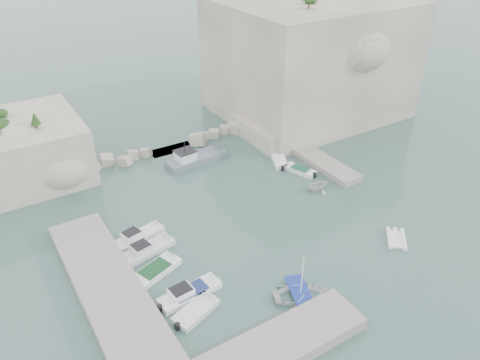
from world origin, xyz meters
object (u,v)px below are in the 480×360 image
motorboat_c (155,273)px  tender_east_c (279,162)px  tender_east_a (317,190)px  work_boat (196,162)px  motorboat_e (196,313)px  tender_east_d (275,148)px  motorboat_b (149,252)px  tender_east_b (300,172)px  motorboat_a (139,239)px  inflatable_dinghy (396,240)px  rowboat (300,297)px  motorboat_d (190,296)px

motorboat_c → tender_east_c: (22.00, 11.10, 0.00)m
tender_east_a → work_boat: (-8.86, 13.53, 0.00)m
motorboat_e → work_boat: size_ratio=0.50×
tender_east_a → tender_east_d: (2.05, 11.31, 0.00)m
motorboat_b → tender_east_d: 25.78m
tender_east_b → tender_east_a: bearing=149.2°
motorboat_b → motorboat_c: motorboat_b is taller
motorboat_a → motorboat_e: size_ratio=1.28×
tender_east_b → tender_east_d: bearing=-28.9°
tender_east_a → tender_east_b: 4.33m
work_boat → motorboat_b: bearing=-137.3°
motorboat_b → inflatable_dinghy: motorboat_b is taller
motorboat_a → rowboat: bearing=-72.3°
motorboat_b → tender_east_b: 22.37m
tender_east_b → tender_east_d: (1.19, 7.06, 0.00)m
tender_east_a → tender_east_b: size_ratio=0.71×
rowboat → tender_east_a: size_ratio=1.54×
motorboat_a → tender_east_d: 24.85m
rowboat → work_boat: 26.36m
tender_east_a → tender_east_c: bearing=0.7°
motorboat_e → tender_east_c: same height
inflatable_dinghy → tender_east_c: size_ratio=0.71×
motorboat_d → tender_east_c: 25.64m
inflatable_dinghy → tender_east_b: 15.79m
motorboat_b → motorboat_d: 7.38m
motorboat_a → tender_east_c: bearing=2.0°
motorboat_b → inflatable_dinghy: bearing=-38.9°
inflatable_dinghy → tender_east_a: bearing=45.6°
inflatable_dinghy → tender_east_b: tender_east_b is taller
motorboat_a → work_boat: 16.61m
motorboat_a → motorboat_b: bearing=-102.2°
inflatable_dinghy → work_boat: bearing=63.4°
motorboat_d → motorboat_e: motorboat_d is taller
rowboat → work_boat: work_boat is taller
motorboat_b → tender_east_a: size_ratio=1.83×
motorboat_b → inflatable_dinghy: (21.66, -11.48, 0.00)m
tender_east_b → work_boat: work_boat is taller
motorboat_e → rowboat: size_ratio=0.93×
motorboat_c → work_boat: bearing=32.7°
tender_east_d → tender_east_c: bearing=166.8°
tender_east_d → rowboat: bearing=163.5°
rowboat → motorboat_d: bearing=75.8°
motorboat_b → rowboat: size_ratio=1.19×
motorboat_c → motorboat_d: size_ratio=0.88×
tender_east_a → tender_east_c: size_ratio=0.62×
motorboat_e → work_boat: bearing=42.9°
rowboat → tender_east_d: size_ratio=1.07×
rowboat → tender_east_c: bearing=-12.8°
motorboat_c → tender_east_d: tender_east_d is taller
motorboat_a → tender_east_d: bearing=8.6°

